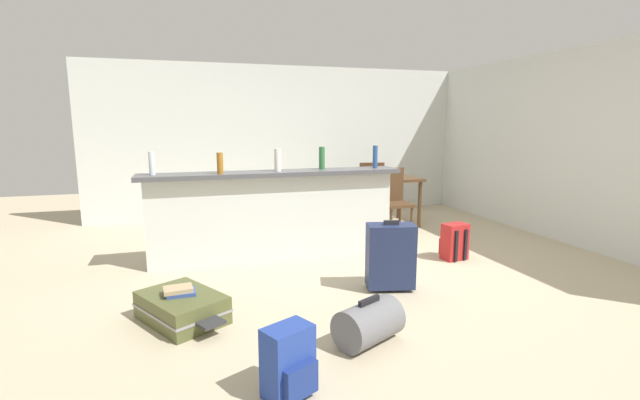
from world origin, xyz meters
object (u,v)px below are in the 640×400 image
(suitcase_flat_olive, at_px, (182,307))
(bottle_blue, at_px, (375,157))
(dining_table, at_px, (381,183))
(dining_chair_far_side, at_px, (370,187))
(backpack_blue, at_px, (289,363))
(bottle_white, at_px, (278,160))
(book_stack, at_px, (180,291))
(duffel_bag_grey, at_px, (369,323))
(suitcase_upright_navy, at_px, (390,256))
(bottle_amber, at_px, (220,163))
(bottle_clear, at_px, (152,163))
(bottle_green, at_px, (322,158))
(dining_chair_near_partition, at_px, (394,198))
(backpack_red, at_px, (454,242))

(suitcase_flat_olive, bearing_deg, bottle_blue, 31.85)
(dining_table, relative_size, suitcase_flat_olive, 1.25)
(dining_chair_far_side, bearing_deg, backpack_blue, -118.76)
(bottle_white, distance_m, bottle_blue, 1.20)
(dining_chair_far_side, distance_m, book_stack, 4.36)
(duffel_bag_grey, height_order, suitcase_upright_navy, suitcase_upright_navy)
(bottle_white, height_order, dining_chair_far_side, bottle_white)
(bottle_amber, relative_size, suitcase_upright_navy, 0.34)
(bottle_clear, xyz_separation_m, suitcase_flat_olive, (0.25, -1.42, -1.03))
(bottle_green, height_order, suitcase_flat_olive, bottle_green)
(dining_table, relative_size, dining_chair_near_partition, 1.18)
(bottle_clear, distance_m, dining_table, 3.45)
(bottle_clear, distance_m, bottle_blue, 2.53)
(bottle_amber, xyz_separation_m, dining_chair_near_partition, (2.45, 0.78, -0.62))
(duffel_bag_grey, xyz_separation_m, book_stack, (-1.29, 0.77, 0.10))
(bottle_amber, relative_size, bottle_blue, 0.84)
(bottle_clear, distance_m, book_stack, 1.69)
(dining_chair_far_side, bearing_deg, dining_chair_near_partition, -95.36)
(dining_chair_near_partition, height_order, suitcase_flat_olive, dining_chair_near_partition)
(bottle_clear, bearing_deg, dining_chair_near_partition, 12.37)
(backpack_blue, bearing_deg, bottle_clear, 107.81)
(dining_table, xyz_separation_m, backpack_red, (0.08, -1.87, -0.44))
(book_stack, bearing_deg, backpack_blue, -63.43)
(bottle_clear, bearing_deg, book_stack, -80.42)
(bottle_green, xyz_separation_m, suitcase_flat_olive, (-1.62, -1.48, -1.04))
(bottle_amber, distance_m, suitcase_flat_olive, 1.73)
(suitcase_upright_navy, bearing_deg, bottle_blue, 72.82)
(dining_chair_near_partition, height_order, book_stack, dining_chair_near_partition)
(bottle_blue, relative_size, suitcase_flat_olive, 0.31)
(bottle_green, xyz_separation_m, backpack_red, (1.39, -0.70, -0.95))
(bottle_clear, xyz_separation_m, suitcase_upright_navy, (2.14, -1.29, -0.81))
(bottle_clear, distance_m, bottle_amber, 0.70)
(backpack_blue, distance_m, backpack_red, 3.13)
(bottle_white, bearing_deg, suitcase_flat_olive, -127.82)
(bottle_clear, bearing_deg, bottle_blue, -0.09)
(suitcase_flat_olive, height_order, suitcase_upright_navy, suitcase_upright_navy)
(dining_chair_far_side, xyz_separation_m, suitcase_upright_navy, (-1.10, -3.02, -0.19))
(backpack_red, bearing_deg, duffel_bag_grey, -138.24)
(bottle_amber, height_order, suitcase_flat_olive, bottle_amber)
(dining_chair_near_partition, distance_m, duffel_bag_grey, 3.32)
(backpack_blue, xyz_separation_m, backpack_red, (2.42, 1.99, 0.00))
(dining_table, xyz_separation_m, suitcase_upright_navy, (-1.05, -2.51, -0.32))
(bottle_white, distance_m, backpack_blue, 2.81)
(dining_chair_far_side, height_order, duffel_bag_grey, dining_chair_far_side)
(bottle_clear, distance_m, bottle_green, 1.88)
(dining_chair_near_partition, bearing_deg, bottle_green, -153.41)
(suitcase_upright_navy, height_order, backpack_red, suitcase_upright_navy)
(backpack_blue, height_order, book_stack, backpack_blue)
(suitcase_upright_navy, bearing_deg, duffel_bag_grey, -123.84)
(bottle_white, bearing_deg, bottle_clear, 178.57)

